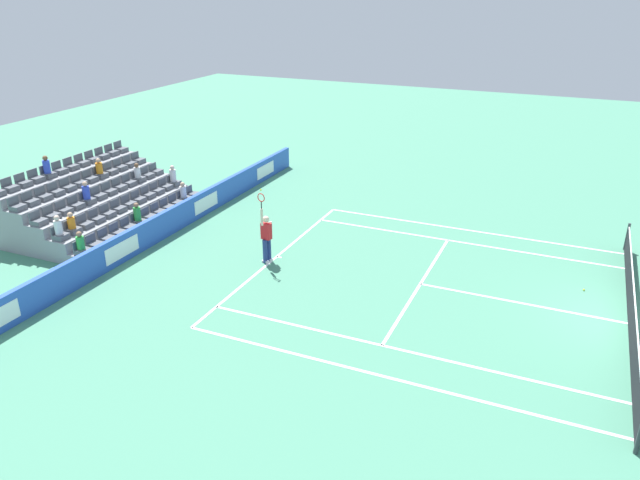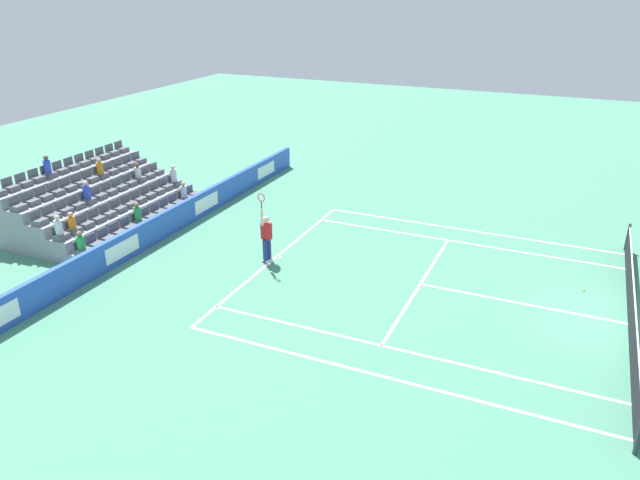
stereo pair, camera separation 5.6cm
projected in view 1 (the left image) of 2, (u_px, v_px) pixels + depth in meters
ground_plane at (628, 323)px, 18.23m from camera, size 80.00×80.00×0.00m
line_baseline at (277, 257)px, 22.62m from camera, size 10.97×0.10×0.01m
line_service at (420, 284)px, 20.59m from camera, size 8.23×0.10×0.01m
line_centre_service at (518, 302)px, 19.41m from camera, size 0.10×6.40×0.01m
line_singles_sideline_left at (398, 349)px, 16.97m from camera, size 0.10×11.89×0.01m
line_singles_sideline_right at (459, 242)px, 23.89m from camera, size 0.10×11.89×0.01m
line_doubles_sideline_left at (382, 376)px, 15.81m from camera, size 0.10×11.89×0.01m
line_doubles_sideline_right at (466, 230)px, 25.04m from camera, size 0.10×11.89×0.01m
line_centre_mark at (279, 257)px, 22.59m from camera, size 0.10×0.20×0.01m
sponsor_barrier at (166, 224)px, 24.25m from camera, size 21.70×0.22×1.06m
tennis_net at (631, 309)px, 18.04m from camera, size 11.97×0.10×1.07m
tennis_player at (266, 237)px, 21.85m from camera, size 0.52×0.39×2.85m
stadium_stand at (96, 205)px, 25.45m from camera, size 7.44×4.75×3.02m
loose_tennis_ball at (584, 290)px, 20.14m from camera, size 0.07×0.07×0.07m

